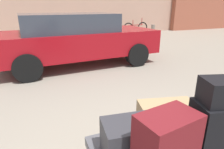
{
  "coord_description": "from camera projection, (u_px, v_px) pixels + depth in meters",
  "views": [
    {
      "loc": [
        -0.93,
        -1.18,
        1.59
      ],
      "look_at": [
        0.0,
        1.2,
        0.69
      ],
      "focal_mm": 30.96,
      "sensor_mm": 36.0,
      "label": 1
    }
  ],
  "objects": [
    {
      "name": "duffel_bag_charcoal_rear_right",
      "position": [
        134.0,
        138.0,
        1.68
      ],
      "size": [
        0.58,
        0.4,
        0.33
      ],
      "primitive_type": "cube",
      "rotation": [
        0.0,
        0.0,
        -0.12
      ],
      "color": "#2D2D33",
      "rests_on": "luggage_cart"
    },
    {
      "name": "parked_car",
      "position": [
        76.0,
        38.0,
        5.37
      ],
      "size": [
        4.41,
        2.16,
        1.42
      ],
      "color": "maroon",
      "rests_on": "ground_plane"
    },
    {
      "name": "duffel_bag_black_topmost_pile",
      "position": [
        222.0,
        92.0,
        1.4
      ],
      "size": [
        0.33,
        0.29,
        0.19
      ],
      "primitive_type": "cube",
      "rotation": [
        0.0,
        0.0,
        -0.29
      ],
      "color": "black",
      "rests_on": "suitcase_black_front_right"
    },
    {
      "name": "suitcase_black_front_right",
      "position": [
        213.0,
        136.0,
        1.53
      ],
      "size": [
        0.38,
        0.32,
        0.57
      ],
      "primitive_type": "cube",
      "rotation": [
        0.0,
        0.0,
        -0.22
      ],
      "color": "black",
      "rests_on": "luggage_cart"
    },
    {
      "name": "bollard_kerb_near",
      "position": [
        99.0,
        33.0,
        9.64
      ],
      "size": [
        0.21,
        0.21,
        0.66
      ],
      "primitive_type": "cylinder",
      "color": "#72665B",
      "rests_on": "ground_plane"
    },
    {
      "name": "bollard_kerb_mid",
      "position": [
        127.0,
        32.0,
        10.17
      ],
      "size": [
        0.21,
        0.21,
        0.66
      ],
      "primitive_type": "cylinder",
      "color": "#72665B",
      "rests_on": "ground_plane"
    },
    {
      "name": "bollard_kerb_far",
      "position": [
        153.0,
        31.0,
        10.72
      ],
      "size": [
        0.21,
        0.21,
        0.66
      ],
      "primitive_type": "cylinder",
      "color": "#72665B",
      "rests_on": "ground_plane"
    },
    {
      "name": "duffel_bag_tan_front_left",
      "position": [
        166.0,
        116.0,
        2.06
      ],
      "size": [
        0.64,
        0.41,
        0.3
      ],
      "primitive_type": "cube",
      "rotation": [
        0.0,
        0.0,
        -0.23
      ],
      "color": "#9E7F56",
      "rests_on": "luggage_cart"
    },
    {
      "name": "bicycle_leaning",
      "position": [
        136.0,
        28.0,
        11.43
      ],
      "size": [
        1.75,
        0.32,
        0.96
      ],
      "color": "black",
      "rests_on": "ground_plane"
    }
  ]
}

